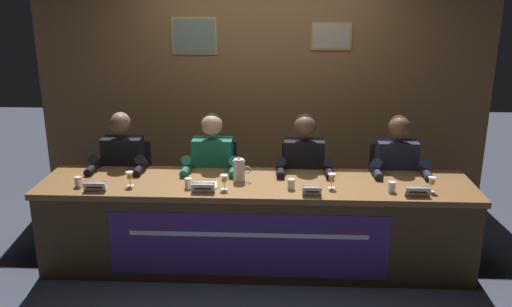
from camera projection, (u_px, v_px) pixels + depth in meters
name	position (u px, v px, depth m)	size (l,w,h in m)	color
ground_plane	(256.00, 262.00, 4.81)	(12.00, 12.00, 0.00)	#383D4C
wall_back_panelled	(262.00, 85.00, 5.87)	(4.83, 0.14, 2.60)	brown
conference_table	(255.00, 214.00, 4.55)	(3.63, 0.76, 0.76)	brown
chair_far_left	(130.00, 190.00, 5.27)	(0.44, 0.44, 0.91)	black
panelist_far_left	(122.00, 169.00, 4.99)	(0.51, 0.48, 1.24)	black
nameplate_far_left	(95.00, 187.00, 4.37)	(0.18, 0.06, 0.08)	white
juice_glass_far_left	(130.00, 176.00, 4.47)	(0.06, 0.06, 0.12)	white
water_cup_far_left	(78.00, 182.00, 4.47)	(0.06, 0.06, 0.08)	silver
chair_center_left	(215.00, 191.00, 5.23)	(0.44, 0.44, 0.91)	black
panelist_center_left	(212.00, 171.00, 4.96)	(0.51, 0.48, 1.24)	black
nameplate_center_left	(203.00, 188.00, 4.34)	(0.19, 0.06, 0.08)	white
juice_glass_center_left	(224.00, 179.00, 4.39)	(0.06, 0.06, 0.12)	white
water_cup_center_left	(188.00, 184.00, 4.44)	(0.06, 0.06, 0.08)	silver
chair_center_right	(302.00, 193.00, 5.20)	(0.44, 0.44, 0.91)	black
panelist_center_right	(304.00, 172.00, 4.92)	(0.51, 0.48, 1.24)	black
nameplate_center_right	(312.00, 191.00, 4.28)	(0.15, 0.06, 0.08)	white
juice_glass_center_right	(332.00, 178.00, 4.42)	(0.06, 0.06, 0.12)	white
water_cup_center_right	(291.00, 185.00, 4.42)	(0.06, 0.06, 0.08)	silver
chair_far_right	(391.00, 194.00, 5.16)	(0.44, 0.44, 0.91)	black
panelist_far_right	(397.00, 174.00, 4.89)	(0.51, 0.48, 1.24)	black
nameplate_far_right	(417.00, 191.00, 4.27)	(0.19, 0.06, 0.08)	white
juice_glass_far_right	(432.00, 182.00, 4.35)	(0.06, 0.06, 0.12)	white
water_cup_far_right	(392.00, 187.00, 4.36)	(0.06, 0.06, 0.08)	silver
water_pitcher_central	(239.00, 170.00, 4.59)	(0.15, 0.10, 0.21)	silver
document_stack_center_left	(204.00, 185.00, 4.49)	(0.22, 0.17, 0.01)	white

